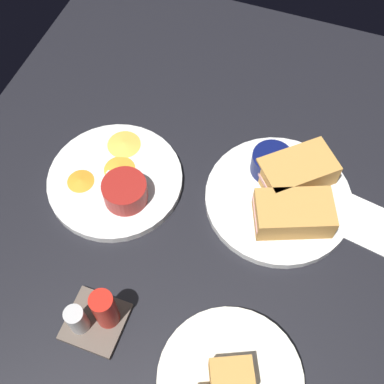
{
  "coord_description": "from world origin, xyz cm",
  "views": [
    {
      "loc": [
        -6.04,
        41.48,
        78.2
      ],
      "look_at": [
        9.2,
        -0.44,
        3.0
      ],
      "focal_mm": 46.66,
      "sensor_mm": 36.0,
      "label": 1
    }
  ],
  "objects_px": {
    "condiment_caddy": "(96,316)",
    "spoon_by_gravy_ramekin": "(136,192)",
    "sandwich_half_near": "(293,213)",
    "plate_chips_companion": "(115,180)",
    "plate_sandwich_main": "(278,199)",
    "ramekin_light_gravy": "(125,191)",
    "sandwich_half_far": "(297,171)",
    "spoon_by_dark_ramekin": "(286,193)",
    "ramekin_dark_sauce": "(272,162)",
    "bread_basket_rear": "(229,382)"
  },
  "relations": [
    {
      "from": "bread_basket_rear",
      "to": "condiment_caddy",
      "type": "distance_m",
      "value": 0.22
    },
    {
      "from": "spoon_by_dark_ramekin",
      "to": "sandwich_half_far",
      "type": "bearing_deg",
      "value": -101.12
    },
    {
      "from": "plate_sandwich_main",
      "to": "ramekin_dark_sauce",
      "type": "bearing_deg",
      "value": -58.91
    },
    {
      "from": "ramekin_dark_sauce",
      "to": "plate_chips_companion",
      "type": "relative_size",
      "value": 0.3
    },
    {
      "from": "spoon_by_gravy_ramekin",
      "to": "condiment_caddy",
      "type": "relative_size",
      "value": 1.03
    },
    {
      "from": "sandwich_half_far",
      "to": "bread_basket_rear",
      "type": "bearing_deg",
      "value": 89.29
    },
    {
      "from": "spoon_by_dark_ramekin",
      "to": "plate_chips_companion",
      "type": "relative_size",
      "value": 0.33
    },
    {
      "from": "sandwich_half_far",
      "to": "spoon_by_dark_ramekin",
      "type": "relative_size",
      "value": 1.83
    },
    {
      "from": "ramekin_dark_sauce",
      "to": "plate_chips_companion",
      "type": "height_order",
      "value": "ramekin_dark_sauce"
    },
    {
      "from": "spoon_by_gravy_ramekin",
      "to": "ramekin_dark_sauce",
      "type": "bearing_deg",
      "value": -148.44
    },
    {
      "from": "spoon_by_gravy_ramekin",
      "to": "sandwich_half_near",
      "type": "bearing_deg",
      "value": -171.4
    },
    {
      "from": "sandwich_half_far",
      "to": "plate_sandwich_main",
      "type": "bearing_deg",
      "value": 70.09
    },
    {
      "from": "sandwich_half_near",
      "to": "condiment_caddy",
      "type": "height_order",
      "value": "condiment_caddy"
    },
    {
      "from": "sandwich_half_near",
      "to": "plate_chips_companion",
      "type": "distance_m",
      "value": 0.33
    },
    {
      "from": "sandwich_half_near",
      "to": "sandwich_half_far",
      "type": "xyz_separation_m",
      "value": [
        0.02,
        -0.08,
        0.0
      ]
    },
    {
      "from": "sandwich_half_far",
      "to": "condiment_caddy",
      "type": "xyz_separation_m",
      "value": [
        0.22,
        0.36,
        -0.01
      ]
    },
    {
      "from": "plate_chips_companion",
      "to": "condiment_caddy",
      "type": "height_order",
      "value": "condiment_caddy"
    },
    {
      "from": "sandwich_half_far",
      "to": "condiment_caddy",
      "type": "bearing_deg",
      "value": 57.79
    },
    {
      "from": "sandwich_half_far",
      "to": "ramekin_light_gravy",
      "type": "xyz_separation_m",
      "value": [
        0.27,
        0.14,
        -0.0
      ]
    },
    {
      "from": "plate_chips_companion",
      "to": "condiment_caddy",
      "type": "xyz_separation_m",
      "value": [
        -0.08,
        0.25,
        0.03
      ]
    },
    {
      "from": "spoon_by_dark_ramekin",
      "to": "sandwich_half_near",
      "type": "bearing_deg",
      "value": 114.93
    },
    {
      "from": "plate_chips_companion",
      "to": "sandwich_half_near",
      "type": "bearing_deg",
      "value": -175.5
    },
    {
      "from": "ramekin_light_gravy",
      "to": "spoon_by_gravy_ramekin",
      "type": "bearing_deg",
      "value": -128.73
    },
    {
      "from": "ramekin_dark_sauce",
      "to": "bread_basket_rear",
      "type": "relative_size",
      "value": 0.34
    },
    {
      "from": "plate_sandwich_main",
      "to": "spoon_by_dark_ramekin",
      "type": "bearing_deg",
      "value": -134.26
    },
    {
      "from": "bread_basket_rear",
      "to": "plate_sandwich_main",
      "type": "bearing_deg",
      "value": -87.85
    },
    {
      "from": "plate_sandwich_main",
      "to": "plate_chips_companion",
      "type": "distance_m",
      "value": 0.3
    },
    {
      "from": "sandwich_half_near",
      "to": "sandwich_half_far",
      "type": "bearing_deg",
      "value": -79.91
    },
    {
      "from": "ramekin_light_gravy",
      "to": "condiment_caddy",
      "type": "relative_size",
      "value": 0.83
    },
    {
      "from": "ramekin_dark_sauce",
      "to": "bread_basket_rear",
      "type": "distance_m",
      "value": 0.38
    },
    {
      "from": "ramekin_dark_sauce",
      "to": "spoon_by_gravy_ramekin",
      "type": "xyz_separation_m",
      "value": [
        0.21,
        0.13,
        -0.02
      ]
    },
    {
      "from": "spoon_by_gravy_ramekin",
      "to": "plate_sandwich_main",
      "type": "bearing_deg",
      "value": -161.81
    },
    {
      "from": "condiment_caddy",
      "to": "spoon_by_gravy_ramekin",
      "type": "bearing_deg",
      "value": -81.5
    },
    {
      "from": "spoon_by_gravy_ramekin",
      "to": "plate_chips_companion",
      "type": "bearing_deg",
      "value": -18.18
    },
    {
      "from": "sandwich_half_near",
      "to": "spoon_by_dark_ramekin",
      "type": "xyz_separation_m",
      "value": [
        0.02,
        -0.05,
        -0.02
      ]
    },
    {
      "from": "sandwich_half_near",
      "to": "plate_chips_companion",
      "type": "bearing_deg",
      "value": 4.5
    },
    {
      "from": "plate_chips_companion",
      "to": "spoon_by_gravy_ramekin",
      "type": "xyz_separation_m",
      "value": [
        -0.05,
        0.02,
        0.01
      ]
    },
    {
      "from": "sandwich_half_near",
      "to": "sandwich_half_far",
      "type": "relative_size",
      "value": 1.01
    },
    {
      "from": "plate_sandwich_main",
      "to": "spoon_by_gravy_ramekin",
      "type": "relative_size",
      "value": 2.67
    },
    {
      "from": "sandwich_half_near",
      "to": "spoon_by_gravy_ramekin",
      "type": "relative_size",
      "value": 1.52
    },
    {
      "from": "sandwich_half_far",
      "to": "condiment_caddy",
      "type": "distance_m",
      "value": 0.42
    },
    {
      "from": "plate_chips_companion",
      "to": "ramekin_light_gravy",
      "type": "bearing_deg",
      "value": 140.19
    },
    {
      "from": "ramekin_light_gravy",
      "to": "bread_basket_rear",
      "type": "bearing_deg",
      "value": 138.62
    },
    {
      "from": "sandwich_half_far",
      "to": "plate_chips_companion",
      "type": "xyz_separation_m",
      "value": [
        0.31,
        0.11,
        -0.03
      ]
    },
    {
      "from": "plate_sandwich_main",
      "to": "sandwich_half_near",
      "type": "xyz_separation_m",
      "value": [
        -0.03,
        0.04,
        0.03
      ]
    },
    {
      "from": "ramekin_dark_sauce",
      "to": "condiment_caddy",
      "type": "bearing_deg",
      "value": 63.8
    },
    {
      "from": "spoon_by_dark_ramekin",
      "to": "ramekin_dark_sauce",
      "type": "bearing_deg",
      "value": -45.26
    },
    {
      "from": "sandwich_half_near",
      "to": "ramekin_light_gravy",
      "type": "distance_m",
      "value": 0.29
    },
    {
      "from": "sandwich_half_near",
      "to": "plate_sandwich_main",
      "type": "bearing_deg",
      "value": -49.91
    },
    {
      "from": "plate_sandwich_main",
      "to": "plate_chips_companion",
      "type": "relative_size",
      "value": 1.06
    }
  ]
}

